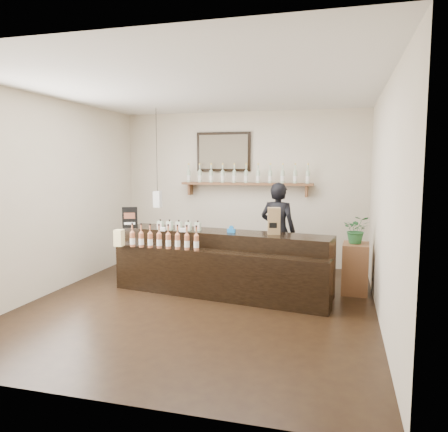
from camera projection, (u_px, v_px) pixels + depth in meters
ground at (201, 304)px, 5.83m from camera, size 5.00×5.00×0.00m
room_shell at (200, 176)px, 5.63m from camera, size 5.00×5.00×5.00m
back_wall_decor at (233, 169)px, 7.93m from camera, size 2.66×0.96×1.69m
counter at (221, 264)px, 6.31m from camera, size 3.20×1.30×1.03m
promo_sign at (130, 217)px, 6.69m from camera, size 0.22×0.10×0.32m
paper_bag at (274, 221)px, 6.08m from camera, size 0.19×0.16×0.37m
tape_dispenser at (231, 230)px, 6.25m from camera, size 0.12×0.06×0.10m
side_cabinet at (355, 268)px, 6.30m from camera, size 0.38×0.51×0.72m
potted_plant at (357, 230)px, 6.24m from camera, size 0.37×0.32×0.40m
shopkeeper at (278, 225)px, 7.00m from camera, size 0.71×0.53×1.78m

